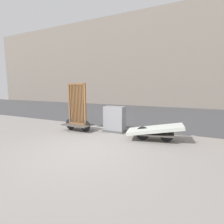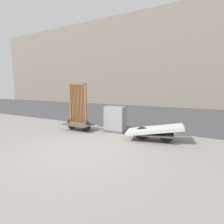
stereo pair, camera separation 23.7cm
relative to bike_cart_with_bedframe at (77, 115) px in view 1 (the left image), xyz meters
The scene contains 6 objects.
ground_plane 2.67m from the bike_cart_with_bedframe, 48.98° to the right, with size 60.00×60.00×0.00m, color gray.
road_strip 6.68m from the bike_cart_with_bedframe, 75.28° to the left, with size 56.00×10.20×0.01m.
building_facade 14.22m from the bike_cart_with_bedframe, 82.89° to the left, with size 48.00×4.00×9.50m.
bike_cart_with_bedframe is the anchor object (origin of this frame).
bike_cart_with_mattress 3.40m from the bike_cart_with_bedframe, ahead, with size 2.34×1.18×0.63m.
utility_cabinet 1.65m from the bike_cart_with_bedframe, 20.17° to the left, with size 0.94×0.52×1.09m.
Camera 1 is at (3.00, -4.17, 1.89)m, focal length 28.00 mm.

